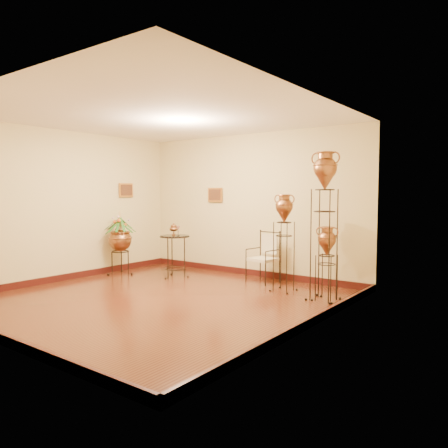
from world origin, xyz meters
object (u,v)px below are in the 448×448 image
Objects in this scene: amphora_mid at (284,242)px; side_table at (175,255)px; planter_urn at (120,237)px; amphora_tall at (324,224)px; armchair at (263,257)px.

amphora_mid is 1.58× the size of side_table.
planter_urn is at bearing -159.61° from side_table.
amphora_tall is at bearing 0.34° from side_table.
amphora_tall reaches higher than amphora_mid.
planter_urn reaches higher than side_table.
amphora_mid is at bearing 4.99° from side_table.
amphora_mid reaches higher than planter_urn.
armchair is at bearing 20.00° from side_table.
armchair is (-0.65, 0.40, -0.36)m from amphora_mid.
planter_urn is at bearing -169.79° from amphora_mid.
amphora_tall reaches higher than armchair.
planter_urn is at bearing -153.18° from armchair.
amphora_tall is 1.71× the size of planter_urn.
amphora_tall is 3.16m from side_table.
armchair is (-1.44, 0.58, -0.70)m from amphora_tall.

